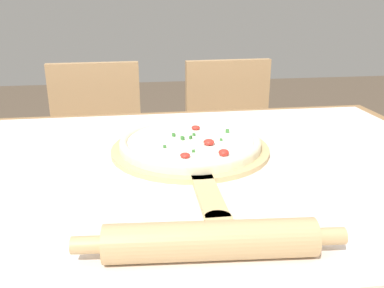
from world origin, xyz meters
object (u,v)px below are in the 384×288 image
(rolling_pin, at_px, (210,240))
(chair_left, at_px, (98,154))
(chair_right, at_px, (232,147))
(pizza, at_px, (190,142))
(pizza_peel, at_px, (191,152))

(rolling_pin, height_order, chair_left, chair_left)
(rolling_pin, relative_size, chair_left, 0.45)
(chair_left, distance_m, chair_right, 0.58)
(chair_right, bearing_deg, chair_left, 177.35)
(pizza, bearing_deg, rolling_pin, -94.08)
(rolling_pin, distance_m, chair_left, 1.23)
(pizza_peel, xyz_separation_m, chair_right, (0.28, 0.73, -0.27))
(pizza, bearing_deg, chair_left, 112.67)
(pizza, relative_size, chair_right, 0.39)
(pizza, xyz_separation_m, chair_left, (-0.30, 0.72, -0.29))
(pizza_peel, bearing_deg, chair_left, 112.17)
(pizza_peel, height_order, pizza, pizza)
(pizza, relative_size, chair_left, 0.39)
(pizza_peel, distance_m, chair_right, 0.83)
(pizza_peel, distance_m, rolling_pin, 0.43)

